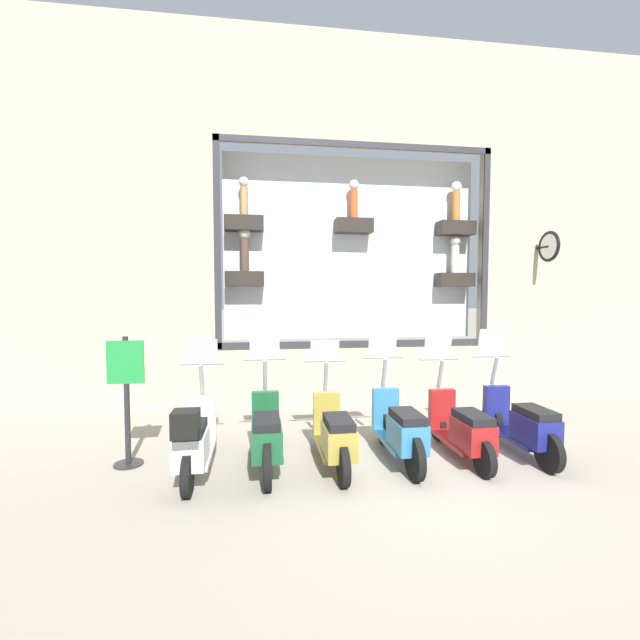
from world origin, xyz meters
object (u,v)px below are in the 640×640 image
Objects in this scene: scooter_olive_3 at (335,434)px; scooter_green_4 at (266,435)px; scooter_teal_2 at (400,429)px; scooter_red_1 at (462,429)px; scooter_white_5 at (194,439)px; scooter_navy_0 at (522,424)px; shop_sign_post at (127,396)px.

scooter_green_4 reaches higher than scooter_olive_3.
scooter_teal_2 reaches higher than scooter_olive_3.
scooter_red_1 is 2.58m from scooter_green_4.
scooter_green_4 is 0.86m from scooter_white_5.
scooter_navy_0 is 1.01× the size of scooter_red_1.
scooter_white_5 is 1.11m from shop_sign_post.
scooter_green_4 is at bearing -85.10° from scooter_white_5.
shop_sign_post is (0.49, 0.89, 0.44)m from scooter_white_5.
scooter_navy_0 is at bearing -89.07° from scooter_white_5.
shop_sign_post is at bearing 85.41° from scooter_navy_0.
scooter_navy_0 reaches higher than scooter_teal_2.
scooter_teal_2 is at bearing 89.95° from scooter_navy_0.
scooter_teal_2 is 1.01× the size of scooter_white_5.
scooter_navy_0 reaches higher than scooter_white_5.
scooter_teal_2 reaches higher than scooter_white_5.
scooter_red_1 is 0.99× the size of scooter_green_4.
scooter_red_1 is at bearing 90.38° from scooter_navy_0.
scooter_red_1 reaches higher than scooter_white_5.
scooter_navy_0 reaches higher than shop_sign_post.
scooter_white_5 reaches higher than scooter_olive_3.
scooter_teal_2 is 2.58m from scooter_white_5.
scooter_red_1 is 0.86m from scooter_teal_2.
scooter_olive_3 is (-0.01, 0.86, -0.02)m from scooter_teal_2.
scooter_red_1 is 1.00× the size of scooter_olive_3.
scooter_teal_2 is (0.01, 0.86, 0.03)m from scooter_red_1.
scooter_navy_0 is 1.72m from scooter_teal_2.
scooter_navy_0 reaches higher than scooter_olive_3.
scooter_teal_2 is at bearing -96.82° from shop_sign_post.
scooter_red_1 is at bearing -95.57° from shop_sign_post.
scooter_green_4 is 1.01× the size of scooter_white_5.
shop_sign_post reaches higher than scooter_teal_2.
scooter_teal_2 is at bearing -89.48° from scooter_olive_3.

